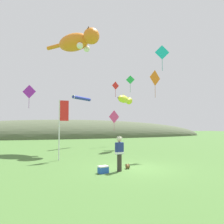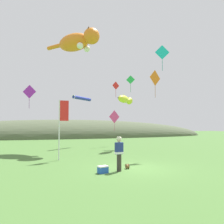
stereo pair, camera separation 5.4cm
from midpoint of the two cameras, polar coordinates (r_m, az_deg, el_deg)
ground_plane at (r=12.49m, az=5.87°, el=-14.41°), size 120.00×120.00×0.00m
distant_hill_ridge at (r=43.79m, az=-11.26°, el=-6.45°), size 59.99×13.14×6.83m
festival_attendant at (r=11.51m, az=2.00°, el=-10.56°), size 0.48×0.39×1.77m
kite_spool at (r=12.29m, az=4.14°, el=-13.95°), size 0.15×0.27×0.27m
picnic_cooler at (r=11.20m, az=-2.26°, el=-14.77°), size 0.56×0.45×0.36m
festival_banner_pole at (r=15.30m, az=-12.93°, el=-2.15°), size 0.66×0.08×4.12m
kite_giant_cat at (r=23.18m, az=-8.93°, el=17.70°), size 4.80×5.42×2.04m
kite_fish_windsock at (r=21.52m, az=3.38°, el=3.32°), size 2.37×2.57×0.85m
kite_tube_streamer at (r=24.51m, az=-7.80°, el=3.55°), size 2.49×2.45×0.44m
kite_diamond_pink at (r=25.14m, az=0.68°, el=-1.27°), size 1.42×0.55×2.41m
kite_diamond_orange at (r=16.85m, az=11.27°, el=8.67°), size 1.11×0.46×2.09m
kite_diamond_green at (r=24.30m, az=4.92°, el=8.34°), size 0.83×0.53×1.87m
kite_diamond_red at (r=25.91m, az=1.05°, el=6.86°), size 0.94×0.29×1.88m
kite_diamond_teal at (r=18.45m, az=13.06°, el=14.89°), size 1.13×0.32×2.07m
kite_diamond_violet at (r=21.10m, az=-20.69°, el=4.95°), size 1.16×0.45×2.14m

